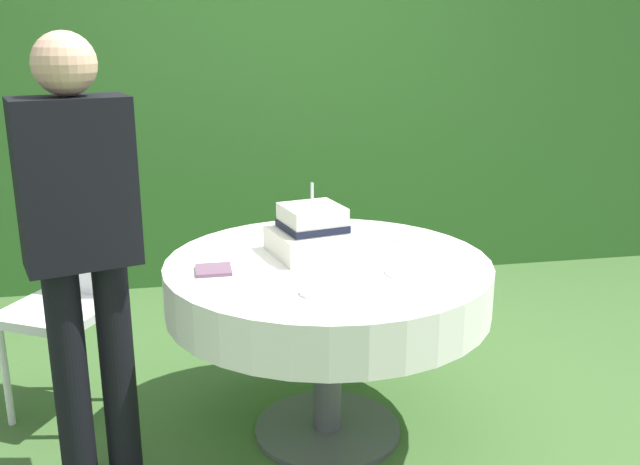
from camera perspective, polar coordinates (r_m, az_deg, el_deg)
name	(u,v)px	position (r m, az deg, el deg)	size (l,w,h in m)	color
ground_plane	(327,430)	(3.04, 0.60, -15.69)	(20.00, 20.00, 0.00)	#3D602D
foliage_hedge	(262,79)	(4.72, -4.70, 12.23)	(6.54, 0.58, 2.57)	#336628
cake_table	(328,286)	(2.76, 0.64, -4.35)	(1.26, 1.26, 0.74)	#4C4C51
wedding_cake	(313,232)	(2.78, -0.60, 0.00)	(0.36, 0.36, 0.29)	silver
serving_plate_near	(356,234)	(3.05, 2.96, -0.13)	(0.11, 0.11, 0.01)	white
serving_plate_far	(404,272)	(2.59, 6.83, -3.21)	(0.14, 0.14, 0.01)	white
serving_plate_left	(411,241)	(2.98, 7.34, -0.67)	(0.11, 0.11, 0.01)	white
serving_plate_right	(317,292)	(2.38, -0.26, -4.83)	(0.12, 0.12, 0.01)	white
napkin_stack	(214,270)	(2.63, -8.60, -3.00)	(0.13, 0.13, 0.01)	#6B4C60
garden_chair	(68,289)	(3.19, -19.69, -4.31)	(0.54, 0.54, 0.89)	white
standing_person	(82,241)	(2.46, -18.69, -0.67)	(0.40, 0.30, 1.60)	black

